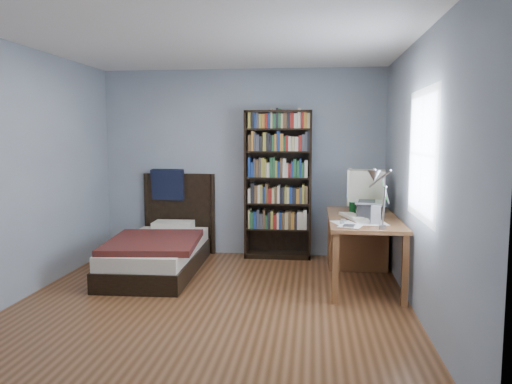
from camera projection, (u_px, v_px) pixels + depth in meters
room at (214, 174)px, 4.67m from camera, size 4.20×4.24×2.50m
desk at (359, 237)px, 5.92m from camera, size 0.75×1.62×0.73m
crt_monitor at (366, 187)px, 5.89m from camera, size 0.48×0.44×0.49m
laptop at (370, 207)px, 5.35m from camera, size 0.40×0.40×0.44m
desk_lamp at (376, 182)px, 4.34m from camera, size 0.23×0.51×0.60m
keyboard at (353, 217)px, 5.39m from camera, size 0.29×0.47×0.04m
speaker at (376, 215)px, 4.97m from camera, size 0.11×0.11×0.19m
soda_can at (352, 208)px, 5.69m from camera, size 0.07×0.07×0.13m
mouse at (359, 212)px, 5.68m from camera, size 0.06×0.11×0.04m
phone_silver at (344, 220)px, 5.18m from camera, size 0.06×0.10×0.02m
phone_grey at (342, 222)px, 5.04m from camera, size 0.05×0.09×0.02m
external_drive at (349, 226)px, 4.82m from camera, size 0.13×0.13×0.02m
bookshelf at (278, 185)px, 6.56m from camera, size 0.87×0.30×1.94m
bed at (160, 249)px, 6.01m from camera, size 1.11×2.03×1.16m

